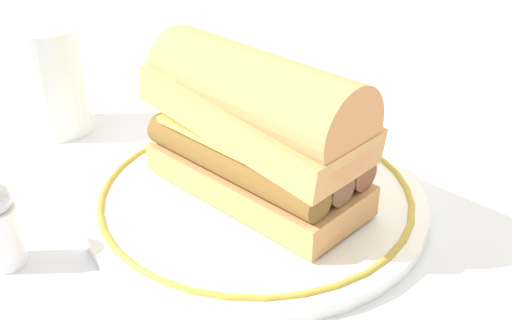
{
  "coord_description": "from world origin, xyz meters",
  "views": [
    {
      "loc": [
        0.25,
        -0.37,
        0.31
      ],
      "look_at": [
        0.02,
        0.01,
        0.04
      ],
      "focal_mm": 44.07,
      "sensor_mm": 36.0,
      "label": 1
    }
  ],
  "objects": [
    {
      "name": "ground_plane",
      "position": [
        0.0,
        0.0,
        0.0
      ],
      "size": [
        1.5,
        1.5,
        0.0
      ],
      "primitive_type": "plane",
      "color": "silver"
    },
    {
      "name": "plate",
      "position": [
        0.02,
        0.01,
        0.01
      ],
      "size": [
        0.29,
        0.29,
        0.01
      ],
      "color": "white",
      "rests_on": "ground_plane"
    },
    {
      "name": "sausage_sandwich",
      "position": [
        0.02,
        0.01,
        0.08
      ],
      "size": [
        0.21,
        0.12,
        0.12
      ],
      "rotation": [
        0.0,
        0.0,
        -0.22
      ],
      "color": "tan",
      "rests_on": "plate"
    },
    {
      "name": "drinking_glass",
      "position": [
        -0.24,
        0.03,
        0.05
      ],
      "size": [
        0.07,
        0.07,
        0.11
      ],
      "color": "silver",
      "rests_on": "ground_plane"
    }
  ]
}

